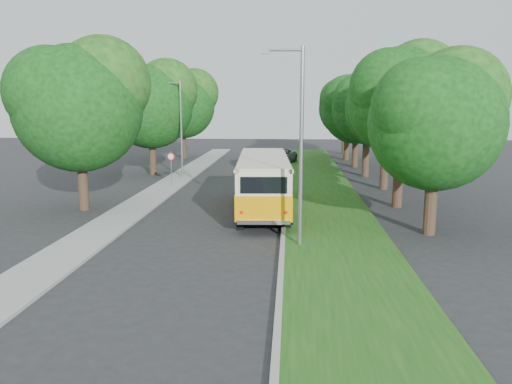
# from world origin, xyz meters

# --- Properties ---
(ground) EXTENTS (120.00, 120.00, 0.00)m
(ground) POSITION_xyz_m (0.00, 0.00, 0.00)
(ground) COLOR #262629
(ground) RESTS_ON ground
(curb) EXTENTS (0.20, 70.00, 0.15)m
(curb) POSITION_xyz_m (3.60, 5.00, 0.07)
(curb) COLOR gray
(curb) RESTS_ON ground
(grass_verge) EXTENTS (4.50, 70.00, 0.13)m
(grass_verge) POSITION_xyz_m (5.95, 5.00, 0.07)
(grass_verge) COLOR #194D14
(grass_verge) RESTS_ON ground
(sidewalk) EXTENTS (2.20, 70.00, 0.12)m
(sidewalk) POSITION_xyz_m (-4.80, 5.00, 0.06)
(sidewalk) COLOR gray
(sidewalk) RESTS_ON ground
(treeline) EXTENTS (24.27, 41.91, 9.46)m
(treeline) POSITION_xyz_m (3.15, 17.99, 5.93)
(treeline) COLOR #332319
(treeline) RESTS_ON ground
(lamppost_near) EXTENTS (1.71, 0.16, 8.00)m
(lamppost_near) POSITION_xyz_m (4.21, -2.50, 4.37)
(lamppost_near) COLOR gray
(lamppost_near) RESTS_ON ground
(lamppost_far) EXTENTS (1.71, 0.16, 7.50)m
(lamppost_far) POSITION_xyz_m (-4.70, 16.00, 4.12)
(lamppost_far) COLOR gray
(lamppost_far) RESTS_ON ground
(warning_sign) EXTENTS (0.56, 0.10, 2.50)m
(warning_sign) POSITION_xyz_m (-4.50, 11.98, 1.71)
(warning_sign) COLOR gray
(warning_sign) RESTS_ON ground
(vintage_bus) EXTENTS (3.27, 10.52, 3.08)m
(vintage_bus) POSITION_xyz_m (2.43, 4.22, 1.54)
(vintage_bus) COLOR #F6A307
(vintage_bus) RESTS_ON ground
(car_silver) EXTENTS (2.16, 4.27, 1.40)m
(car_silver) POSITION_xyz_m (1.85, 13.22, 0.70)
(car_silver) COLOR silver
(car_silver) RESTS_ON ground
(car_white) EXTENTS (1.77, 4.18, 1.34)m
(car_white) POSITION_xyz_m (2.20, 17.50, 0.67)
(car_white) COLOR white
(car_white) RESTS_ON ground
(car_blue) EXTENTS (2.28, 5.21, 1.49)m
(car_blue) POSITION_xyz_m (1.94, 18.88, 0.74)
(car_blue) COLOR navy
(car_blue) RESTS_ON ground
(car_grey) EXTENTS (4.13, 5.98, 1.52)m
(car_grey) POSITION_xyz_m (2.62, 25.38, 0.76)
(car_grey) COLOR #55585C
(car_grey) RESTS_ON ground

